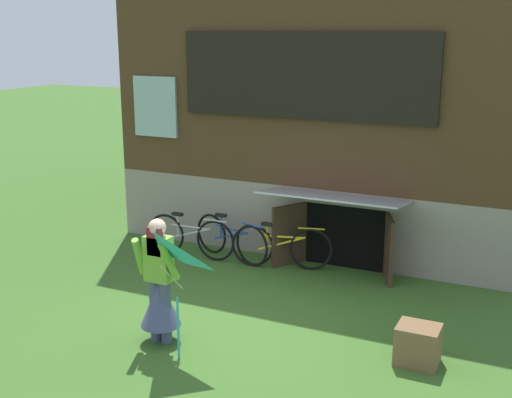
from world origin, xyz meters
name	(u,v)px	position (x,y,z in m)	size (l,w,h in m)	color
ground_plane	(219,328)	(0.00, 0.00, 0.00)	(60.00, 60.00, 0.00)	#386023
log_house	(350,92)	(0.00, 5.47, 2.70)	(7.39, 6.07, 5.41)	gray
person	(160,291)	(-0.49, -0.66, 0.69)	(0.61, 0.53, 1.64)	#474C75
kite	(155,261)	(-0.21, -1.13, 1.29)	(0.88, 0.83, 1.57)	#2DB2CC
bicycle_yellow	(281,246)	(-0.16, 2.48, 0.38)	(1.67, 0.46, 0.78)	black
bicycle_blue	(231,238)	(-1.13, 2.51, 0.38)	(1.64, 0.54, 0.77)	black
bicycle_silver	(190,236)	(-1.83, 2.30, 0.38)	(1.71, 0.09, 0.78)	black
wooden_crate	(418,345)	(2.61, 0.18, 0.24)	(0.50, 0.43, 0.48)	brown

